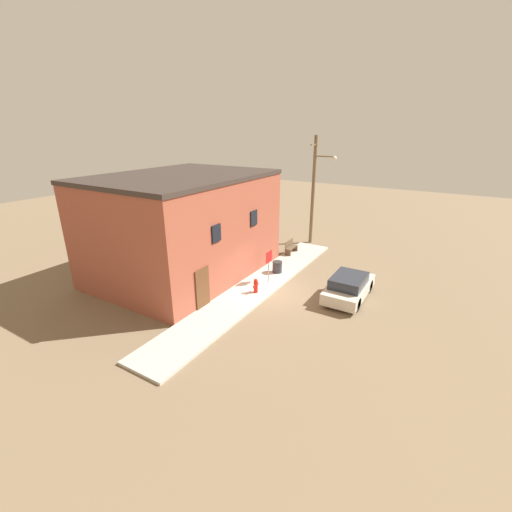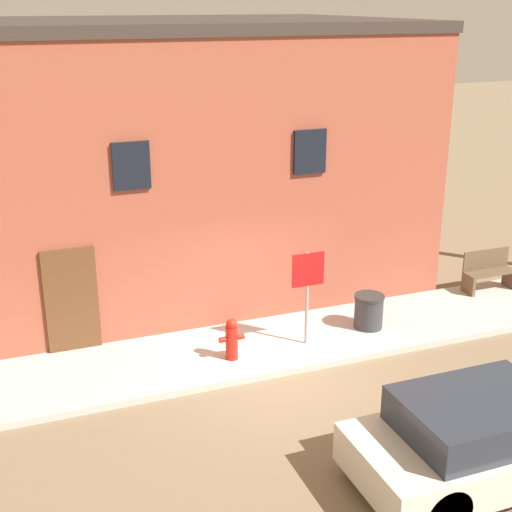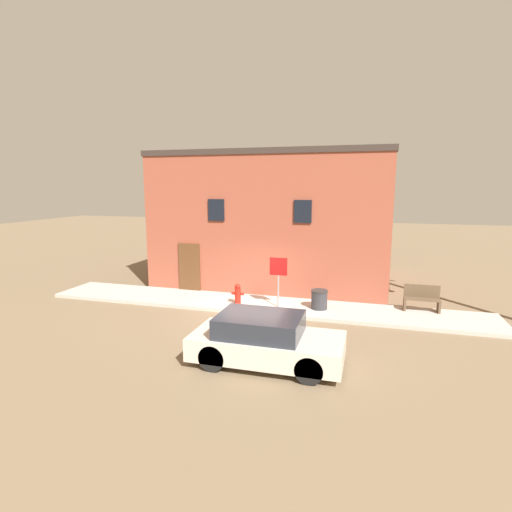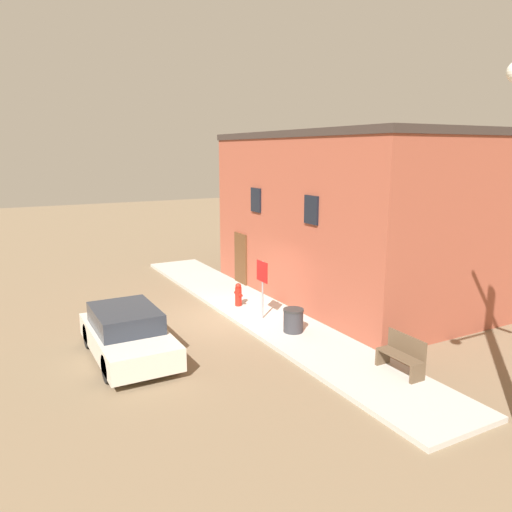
{
  "view_description": "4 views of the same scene",
  "coord_description": "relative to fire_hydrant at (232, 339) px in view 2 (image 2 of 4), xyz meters",
  "views": [
    {
      "loc": [
        -15.29,
        -7.99,
        8.65
      ],
      "look_at": [
        -0.1,
        1.14,
        2.0
      ],
      "focal_mm": 24.0,
      "sensor_mm": 36.0,
      "label": 1
    },
    {
      "loc": [
        -4.62,
        -10.67,
        6.56
      ],
      "look_at": [
        -0.1,
        1.14,
        2.0
      ],
      "focal_mm": 50.0,
      "sensor_mm": 36.0,
      "label": 2
    },
    {
      "loc": [
        4.07,
        -13.36,
        4.67
      ],
      "look_at": [
        -0.1,
        1.14,
        2.0
      ],
      "focal_mm": 28.0,
      "sensor_mm": 36.0,
      "label": 3
    },
    {
      "loc": [
        14.36,
        -6.72,
        5.48
      ],
      "look_at": [
        -0.1,
        1.14,
        2.0
      ],
      "focal_mm": 35.0,
      "sensor_mm": 36.0,
      "label": 4
    }
  ],
  "objects": [
    {
      "name": "ground_plane",
      "position": [
        0.73,
        -0.78,
        -0.54
      ],
      "size": [
        80.0,
        80.0,
        0.0
      ],
      "primitive_type": "plane",
      "color": "#7A664C"
    },
    {
      "name": "bench",
      "position": [
        6.75,
        1.11,
        0.03
      ],
      "size": [
        1.25,
        0.44,
        0.94
      ],
      "color": "brown",
      "rests_on": "sidewalk"
    },
    {
      "name": "sidewalk",
      "position": [
        0.73,
        0.36,
        -0.47
      ],
      "size": [
        17.32,
        2.29,
        0.13
      ],
      "color": "#BCB7AD",
      "rests_on": "ground"
    },
    {
      "name": "brick_building",
      "position": [
        0.4,
        5.37,
        2.54
      ],
      "size": [
        10.5,
        7.85,
        6.15
      ],
      "color": "#9E4C38",
      "rests_on": "ground"
    },
    {
      "name": "fire_hydrant",
      "position": [
        0.0,
        0.0,
        0.0
      ],
      "size": [
        0.49,
        0.23,
        0.82
      ],
      "color": "red",
      "rests_on": "sidewalk"
    },
    {
      "name": "trash_bin",
      "position": [
        3.1,
        0.3,
        -0.05
      ],
      "size": [
        0.62,
        0.62,
        0.71
      ],
      "color": "#333338",
      "rests_on": "sidewalk"
    },
    {
      "name": "stop_sign",
      "position": [
        1.58,
        0.07,
        0.92
      ],
      "size": [
        0.67,
        0.06,
        1.9
      ],
      "color": "gray",
      "rests_on": "sidewalk"
    },
    {
      "name": "parked_car",
      "position": [
        2.27,
        -4.48,
        0.11
      ],
      "size": [
        3.99,
        1.83,
        1.33
      ],
      "color": "black",
      "rests_on": "ground"
    }
  ]
}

